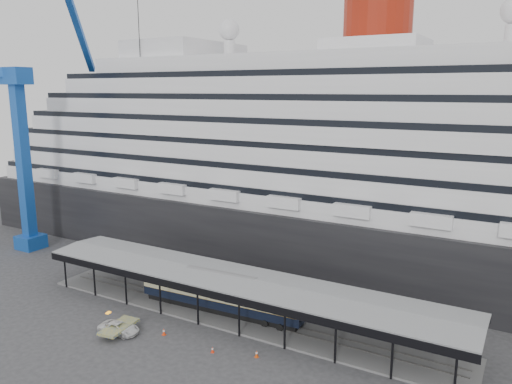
% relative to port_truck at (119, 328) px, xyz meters
% --- Properties ---
extents(ground, '(200.00, 200.00, 0.00)m').
position_rel_port_truck_xyz_m(ground, '(9.46, 5.45, -0.67)').
color(ground, '#333335').
rests_on(ground, ground).
extents(cruise_ship, '(130.00, 30.00, 43.90)m').
position_rel_port_truck_xyz_m(cruise_ship, '(9.50, 37.45, 17.68)').
color(cruise_ship, black).
rests_on(cruise_ship, ground).
extents(platform_canopy, '(56.00, 9.18, 5.30)m').
position_rel_port_truck_xyz_m(platform_canopy, '(9.46, 10.45, 1.69)').
color(platform_canopy, slate).
rests_on(platform_canopy, ground).
extents(crane_blue, '(22.63, 19.19, 47.60)m').
position_rel_port_truck_xyz_m(crane_blue, '(-35.66, 16.07, 19.28)').
color(crane_blue, '#164DAB').
rests_on(crane_blue, ground).
extents(port_truck, '(5.10, 2.83, 1.35)m').
position_rel_port_truck_xyz_m(port_truck, '(0.00, 0.00, 0.00)').
color(port_truck, silver).
rests_on(port_truck, ground).
extents(pullman_carriage, '(22.25, 3.96, 21.73)m').
position_rel_port_truck_xyz_m(pullman_carriage, '(7.18, 10.45, 1.97)').
color(pullman_carriage, black).
rests_on(pullman_carriage, ground).
extents(traffic_cone_left, '(0.48, 0.48, 0.81)m').
position_rel_port_truck_xyz_m(traffic_cone_left, '(4.71, 2.28, -0.27)').
color(traffic_cone_left, red).
rests_on(traffic_cone_left, ground).
extents(traffic_cone_mid, '(0.43, 0.43, 0.68)m').
position_rel_port_truck_xyz_m(traffic_cone_mid, '(11.77, 1.83, -0.34)').
color(traffic_cone_mid, red).
rests_on(traffic_cone_mid, ground).
extents(traffic_cone_right, '(0.52, 0.52, 0.78)m').
position_rel_port_truck_xyz_m(traffic_cone_right, '(16.35, 3.34, -0.29)').
color(traffic_cone_right, '#DA470C').
rests_on(traffic_cone_right, ground).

